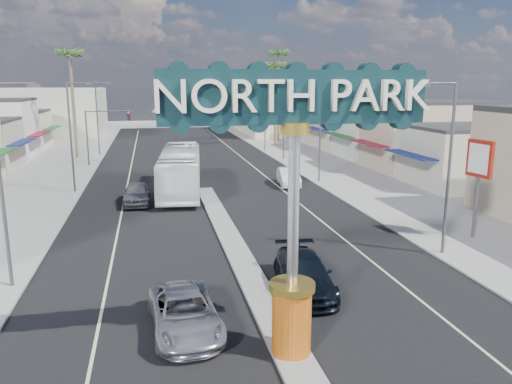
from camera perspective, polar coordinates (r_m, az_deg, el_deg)
name	(u,v)px	position (r m, az deg, el deg)	size (l,w,h in m)	color
ground	(203,187)	(43.68, -6.08, 0.54)	(160.00, 160.00, 0.00)	gray
road	(203,187)	(43.68, -6.08, 0.55)	(20.00, 120.00, 0.01)	black
median_island	(233,243)	(28.31, -2.67, -5.83)	(1.30, 30.00, 0.16)	gray
sidewalk_left	(31,194)	(44.54, -24.29, -0.20)	(8.00, 120.00, 0.12)	gray
sidewalk_right	(354,180)	(47.15, 11.10, 1.33)	(8.00, 120.00, 0.12)	gray
storefront_row_right	(390,133)	(62.61, 15.06, 6.55)	(12.00, 42.00, 6.00)	#B7B29E
backdrop_far_left	(38,113)	(89.46, -23.62, 8.23)	(20.00, 20.00, 8.00)	#B7B29E
backdrop_far_right	(298,110)	(91.54, 4.81, 9.28)	(20.00, 20.00, 8.00)	beige
gateway_sign	(294,182)	(15.44, 4.37, 1.13)	(8.20, 1.50, 9.15)	red
traffic_signal_left	(104,126)	(56.94, -16.99, 7.19)	(5.09, 0.45, 6.00)	#47474C
traffic_signal_right	(269,124)	(58.31, 1.45, 7.83)	(5.09, 0.45, 6.00)	#47474C
streetlight_l_near	(4,176)	(23.69, -26.84, 1.66)	(2.03, 0.22, 9.00)	#47474C
streetlight_l_mid	(72,131)	(43.16, -20.24, 6.51)	(2.03, 0.22, 9.00)	#47474C
streetlight_l_far	(98,115)	(64.95, -17.56, 8.43)	(2.03, 0.22, 9.00)	#47474C
streetlight_r_near	(447,160)	(27.20, 20.99, 3.41)	(2.03, 0.22, 9.00)	#47474C
streetlight_r_mid	(318,127)	(45.18, 7.16, 7.41)	(2.03, 0.22, 9.00)	#47474C
streetlight_r_far	(264,113)	(66.31, 0.90, 9.07)	(2.03, 0.22, 9.00)	#47474C
palm_left_far	(70,60)	(63.20, -20.51, 13.98)	(2.60, 2.60, 13.10)	brown
palm_right_mid	(276,70)	(70.71, 2.26, 13.76)	(2.60, 2.60, 12.10)	brown
palm_right_far	(279,59)	(77.07, 2.64, 14.97)	(2.60, 2.60, 14.10)	brown
suv_left	(185,313)	(18.92, -8.17, -13.48)	(2.37, 5.14, 1.43)	#A6A7AB
suv_right	(304,274)	(22.12, 5.51, -9.28)	(2.19, 5.39, 1.56)	black
car_parked_left	(136,194)	(38.35, -13.50, -0.17)	(1.91, 4.76, 1.62)	slate
car_parked_right	(289,177)	(44.15, 3.74, 1.74)	(1.64, 4.70, 1.55)	silver
city_bus	(180,170)	(41.55, -8.64, 2.45)	(3.11, 13.27, 3.70)	white
bank_pylon_sign	(479,164)	(30.96, 24.16, 2.91)	(0.53, 1.78, 5.67)	#47474C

